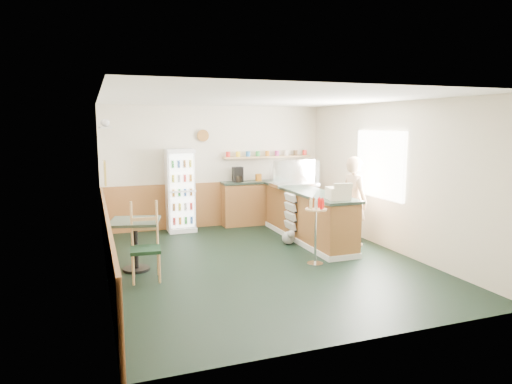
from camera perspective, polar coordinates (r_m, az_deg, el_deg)
name	(u,v)px	position (r m, az deg, el deg)	size (l,w,h in m)	color
ground	(263,262)	(7.78, 0.89, -8.74)	(6.00, 6.00, 0.00)	black
room_envelope	(237,169)	(8.08, -2.44, 2.95)	(5.04, 6.02, 2.72)	beige
service_counter	(307,217)	(9.14, 6.42, -3.18)	(0.68, 3.01, 1.01)	#9E6333
back_counter	(268,200)	(10.61, 1.51, -1.01)	(2.24, 0.42, 1.69)	#9E6333
drinks_fridge	(180,190)	(9.94, -9.44, 0.21)	(0.59, 0.52, 1.78)	white
display_case	(294,173)	(9.59, 4.80, 2.34)	(0.95, 0.50, 0.54)	silver
cash_register	(338,193)	(8.01, 10.22, -0.18)	(0.36, 0.38, 0.21)	beige
shopkeeper	(354,201)	(8.91, 12.18, -1.09)	(0.57, 0.41, 1.70)	tan
condiment_stand	(316,222)	(7.55, 7.49, -3.70)	(0.35, 0.35, 1.09)	silver
newspaper_rack	(290,212)	(8.99, 4.32, -2.52)	(0.09, 0.46, 0.72)	black
cafe_table	(135,235)	(7.45, -14.87, -5.23)	(0.89, 0.89, 0.81)	black
cafe_chair	(144,239)	(7.04, -13.77, -5.70)	(0.47, 0.47, 1.16)	black
dog_doorstop	(289,237)	(8.85, 4.12, -5.66)	(0.25, 0.32, 0.30)	gray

